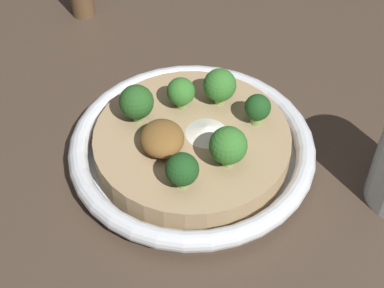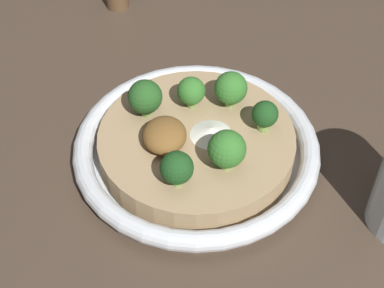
% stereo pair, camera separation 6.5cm
% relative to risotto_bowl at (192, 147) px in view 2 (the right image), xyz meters
% --- Properties ---
extents(ground_plane, '(6.00, 6.00, 0.00)m').
position_rel_risotto_bowl_xyz_m(ground_plane, '(0.00, 0.00, -0.02)').
color(ground_plane, '#47382B').
extents(risotto_bowl, '(0.27, 0.27, 0.04)m').
position_rel_risotto_bowl_xyz_m(risotto_bowl, '(0.00, 0.00, 0.00)').
color(risotto_bowl, silver).
rests_on(risotto_bowl, ground_plane).
extents(cheese_sprinkle, '(0.05, 0.05, 0.01)m').
position_rel_risotto_bowl_xyz_m(cheese_sprinkle, '(-0.00, -0.02, 0.03)').
color(cheese_sprinkle, white).
rests_on(cheese_sprinkle, risotto_bowl).
extents(crispy_onion_garnish, '(0.05, 0.05, 0.03)m').
position_rel_risotto_bowl_xyz_m(crispy_onion_garnish, '(-0.02, 0.03, 0.03)').
color(crispy_onion_garnish, brown).
rests_on(crispy_onion_garnish, risotto_bowl).
extents(broccoli_back_right, '(0.03, 0.03, 0.04)m').
position_rel_risotto_bowl_xyz_m(broccoli_back_right, '(0.05, 0.01, 0.04)').
color(broccoli_back_right, '#759E4C').
rests_on(broccoli_back_right, risotto_bowl).
extents(broccoli_right, '(0.04, 0.04, 0.04)m').
position_rel_risotto_bowl_xyz_m(broccoli_right, '(0.05, -0.04, 0.05)').
color(broccoli_right, '#84A856').
rests_on(broccoli_right, risotto_bowl).
extents(broccoli_back, '(0.04, 0.04, 0.05)m').
position_rel_risotto_bowl_xyz_m(broccoli_back, '(0.03, 0.06, 0.05)').
color(broccoli_back, '#759E4C').
rests_on(broccoli_back, risotto_bowl).
extents(broccoli_front_left, '(0.04, 0.04, 0.05)m').
position_rel_risotto_bowl_xyz_m(broccoli_front_left, '(-0.05, -0.03, 0.05)').
color(broccoli_front_left, '#84A856').
rests_on(broccoli_front_left, risotto_bowl).
extents(broccoli_back_left, '(0.03, 0.03, 0.04)m').
position_rel_risotto_bowl_xyz_m(broccoli_back_left, '(-0.07, 0.02, 0.04)').
color(broccoli_back_left, '#84A856').
rests_on(broccoli_back_left, risotto_bowl).
extents(broccoli_front_right, '(0.03, 0.03, 0.04)m').
position_rel_risotto_bowl_xyz_m(broccoli_front_right, '(0.01, -0.07, 0.04)').
color(broccoli_front_right, '#84A856').
rests_on(broccoli_front_right, risotto_bowl).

